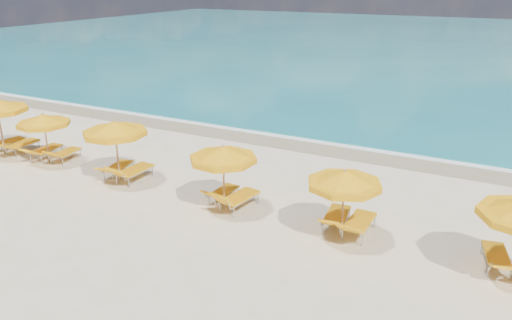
% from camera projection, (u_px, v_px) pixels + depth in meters
% --- Properties ---
extents(ground_plane, '(120.00, 120.00, 0.00)m').
position_uv_depth(ground_plane, '(235.00, 208.00, 16.46)').
color(ground_plane, beige).
extents(ocean, '(120.00, 80.00, 0.30)m').
position_uv_depth(ocean, '(444.00, 44.00, 56.48)').
color(ocean, '#156E76').
rests_on(ocean, ground).
extents(wet_sand_band, '(120.00, 2.60, 0.01)m').
position_uv_depth(wet_sand_band, '(315.00, 145.00, 22.63)').
color(wet_sand_band, tan).
rests_on(wet_sand_band, ground).
extents(foam_line, '(120.00, 1.20, 0.03)m').
position_uv_depth(foam_line, '(322.00, 140.00, 23.30)').
color(foam_line, white).
rests_on(foam_line, ground).
extents(whitecap_near, '(14.00, 0.36, 0.05)m').
position_uv_depth(whitecap_near, '(283.00, 91.00, 33.21)').
color(whitecap_near, white).
rests_on(whitecap_near, ground).
extents(umbrella_2, '(2.50, 2.50, 2.10)m').
position_uv_depth(umbrella_2, '(43.00, 120.00, 19.86)').
color(umbrella_2, tan).
rests_on(umbrella_2, ground).
extents(umbrella_3, '(2.90, 2.90, 2.37)m').
position_uv_depth(umbrella_3, '(115.00, 129.00, 17.96)').
color(umbrella_3, tan).
rests_on(umbrella_3, ground).
extents(umbrella_4, '(2.75, 2.75, 2.22)m').
position_uv_depth(umbrella_4, '(223.00, 155.00, 15.76)').
color(umbrella_4, tan).
rests_on(umbrella_4, ground).
extents(umbrella_5, '(2.17, 2.17, 2.18)m').
position_uv_depth(umbrella_5, '(345.00, 180.00, 13.92)').
color(umbrella_5, tan).
rests_on(umbrella_5, ground).
extents(lounger_1_left, '(0.86, 1.92, 0.80)m').
position_uv_depth(lounger_1_left, '(7.00, 145.00, 21.88)').
color(lounger_1_left, '#A5A8AD').
rests_on(lounger_1_left, ground).
extents(lounger_1_right, '(0.69, 1.95, 0.73)m').
position_uv_depth(lounger_1_right, '(22.00, 148.00, 21.56)').
color(lounger_1_right, '#A5A8AD').
rests_on(lounger_1_right, ground).
extents(lounger_2_left, '(0.84, 1.94, 0.77)m').
position_uv_depth(lounger_2_left, '(46.00, 153.00, 20.88)').
color(lounger_2_left, '#A5A8AD').
rests_on(lounger_2_left, ground).
extents(lounger_2_right, '(0.75, 1.75, 0.72)m').
position_uv_depth(lounger_2_right, '(66.00, 156.00, 20.63)').
color(lounger_2_right, '#A5A8AD').
rests_on(lounger_2_right, ground).
extents(lounger_3_left, '(0.90, 1.87, 0.72)m').
position_uv_depth(lounger_3_left, '(118.00, 170.00, 19.06)').
color(lounger_3_left, '#A5A8AD').
rests_on(lounger_3_left, ground).
extents(lounger_3_right, '(0.73, 1.98, 0.90)m').
position_uv_depth(lounger_3_right, '(134.00, 175.00, 18.58)').
color(lounger_3_right, '#A5A8AD').
rests_on(lounger_3_right, ground).
extents(lounger_4_left, '(0.61, 1.65, 0.70)m').
position_uv_depth(lounger_4_left, '(223.00, 195.00, 16.94)').
color(lounger_4_left, '#A5A8AD').
rests_on(lounger_4_left, ground).
extents(lounger_4_right, '(0.95, 1.97, 0.93)m').
position_uv_depth(lounger_4_right, '(238.00, 202.00, 16.33)').
color(lounger_4_right, '#A5A8AD').
rests_on(lounger_4_right, ground).
extents(lounger_5_left, '(0.84, 1.97, 0.79)m').
position_uv_depth(lounger_5_left, '(336.00, 221.00, 15.11)').
color(lounger_5_left, '#A5A8AD').
rests_on(lounger_5_left, ground).
extents(lounger_5_right, '(0.70, 1.99, 0.84)m').
position_uv_depth(lounger_5_right, '(358.00, 228.00, 14.67)').
color(lounger_5_right, '#A5A8AD').
rests_on(lounger_5_right, ground).
extents(lounger_6_left, '(0.93, 1.87, 0.68)m').
position_uv_depth(lounger_6_left, '(496.00, 261.00, 13.03)').
color(lounger_6_left, '#A5A8AD').
rests_on(lounger_6_left, ground).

